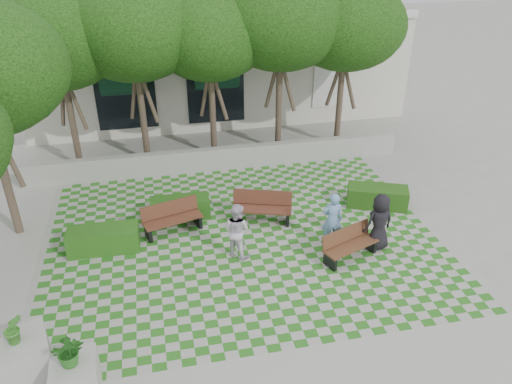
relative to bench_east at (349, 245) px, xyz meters
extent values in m
plane|color=gray|center=(-2.88, 0.54, -0.45)|extent=(90.00, 90.00, 0.00)
plane|color=#2B721E|center=(-2.88, 1.54, -0.44)|extent=(12.00, 12.00, 0.00)
cube|color=#9E9B93|center=(-2.88, 6.74, 0.00)|extent=(15.00, 0.36, 0.90)
cube|color=#52301C|center=(0.03, -0.07, -0.01)|extent=(1.85, 1.16, 0.06)
cube|color=#52301C|center=(-0.07, 0.17, 0.26)|extent=(1.70, 0.77, 0.45)
cube|color=black|center=(-0.71, -0.36, -0.23)|extent=(0.27, 0.50, 0.43)
cube|color=black|center=(0.76, 0.22, -0.23)|extent=(0.27, 0.50, 0.43)
cube|color=#50281B|center=(-2.10, 2.47, 0.04)|extent=(2.04, 1.17, 0.07)
cube|color=#50281B|center=(-2.01, 2.74, 0.33)|extent=(1.90, 0.74, 0.49)
cube|color=black|center=(-2.92, 2.74, -0.21)|extent=(0.27, 0.55, 0.48)
cube|color=black|center=(-1.27, 2.21, -0.21)|extent=(0.27, 0.55, 0.48)
cube|color=#4E291B|center=(-5.00, 2.46, 0.02)|extent=(1.97, 1.08, 0.06)
cube|color=#4E291B|center=(-5.08, 2.72, 0.30)|extent=(1.85, 0.66, 0.47)
cube|color=black|center=(-5.81, 2.22, -0.22)|extent=(0.25, 0.53, 0.46)
cube|color=black|center=(-4.19, 2.69, -0.22)|extent=(0.25, 0.53, 0.46)
cube|color=#1F4713|center=(2.09, 2.65, -0.09)|extent=(2.21, 1.53, 0.72)
cube|color=#1C4813|center=(-4.71, 3.37, -0.11)|extent=(1.97, 0.81, 0.69)
cube|color=#205115|center=(-7.13, 1.95, -0.08)|extent=(2.13, 0.93, 0.73)
cube|color=#9E9B93|center=(-7.41, -3.40, 0.01)|extent=(0.98, 0.98, 0.93)
imported|color=#296C21|center=(-7.41, -3.40, 0.84)|extent=(0.68, 0.60, 0.72)
cube|color=#9E9B93|center=(-8.55, -2.75, 0.11)|extent=(1.38, 1.38, 1.12)
imported|color=#3A8129|center=(-8.55, -2.75, 1.04)|extent=(0.48, 0.42, 0.74)
imported|color=#719BCF|center=(-0.30, 0.76, 0.44)|extent=(0.70, 0.50, 1.79)
imported|color=black|center=(1.01, 0.28, 0.47)|extent=(0.98, 0.72, 1.84)
imported|color=silver|center=(-3.22, 0.83, 0.42)|extent=(1.07, 1.05, 1.74)
cylinder|color=#47382B|center=(-8.38, 8.14, 1.37)|extent=(0.26, 0.26, 3.64)
ellipsoid|color=#1E4C11|center=(-8.38, 8.14, 4.62)|extent=(4.80, 4.80, 3.60)
cylinder|color=#47382B|center=(-5.68, 8.14, 1.45)|extent=(0.26, 0.26, 3.81)
ellipsoid|color=#1E4C11|center=(-5.68, 8.14, 4.85)|extent=(5.00, 5.00, 3.75)
cylinder|color=#47382B|center=(-2.88, 8.14, 1.34)|extent=(0.26, 0.26, 3.58)
ellipsoid|color=#1E4C11|center=(-2.88, 8.14, 4.54)|extent=(4.60, 4.60, 3.45)
cylinder|color=#47382B|center=(-0.08, 8.14, 1.51)|extent=(0.26, 0.26, 3.92)
ellipsoid|color=#1E4C11|center=(-0.08, 8.14, 5.01)|extent=(5.20, 5.20, 3.90)
cylinder|color=#47382B|center=(2.62, 8.14, 1.40)|extent=(0.26, 0.26, 3.70)
ellipsoid|color=#1E4C11|center=(2.62, 8.14, 4.70)|extent=(4.80, 4.80, 3.60)
cylinder|color=#47382B|center=(-9.88, 3.54, 1.45)|extent=(0.26, 0.26, 3.81)
cube|color=beige|center=(-1.88, 14.74, 2.05)|extent=(18.00, 8.00, 5.00)
cube|color=white|center=(-1.88, 10.74, 4.55)|extent=(18.00, 0.30, 0.30)
cube|color=black|center=(3.12, 10.72, 1.75)|extent=(1.40, 0.10, 2.40)
cylinder|color=#0E3621|center=(-6.38, 10.72, 2.55)|extent=(3.00, 1.80, 1.80)
cube|color=black|center=(-6.38, 10.72, 1.15)|extent=(2.60, 0.08, 2.20)
cylinder|color=#0E3621|center=(-2.38, 10.72, 2.55)|extent=(3.00, 1.80, 1.80)
cube|color=black|center=(-2.38, 10.72, 1.15)|extent=(2.60, 0.08, 2.20)
camera|label=1|loc=(-5.26, -11.26, 8.48)|focal=35.00mm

